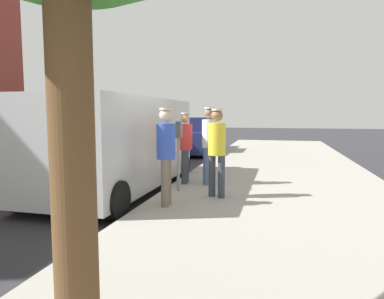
{
  "coord_description": "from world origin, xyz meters",
  "views": [
    {
      "loc": [
        3.38,
        -6.48,
        1.79
      ],
      "look_at": [
        1.65,
        0.62,
        1.05
      ],
      "focal_mm": 32.58,
      "sensor_mm": 36.0,
      "label": 1
    }
  ],
  "objects_px": {
    "parked_van": "(119,142)",
    "parked_sedan_ahead": "(194,137)",
    "pedestrian_in_yellow": "(217,147)",
    "pedestrian_in_red": "(185,143)",
    "fire_hydrant": "(212,154)",
    "parking_meter_near": "(178,143)",
    "pedestrian_in_white": "(209,140)",
    "pedestrian_in_blue": "(166,150)"
  },
  "relations": [
    {
      "from": "parking_meter_near",
      "to": "pedestrian_in_white",
      "type": "xyz_separation_m",
      "value": [
        0.5,
        0.86,
        0.01
      ]
    },
    {
      "from": "pedestrian_in_red",
      "to": "parked_sedan_ahead",
      "type": "bearing_deg",
      "value": 101.87
    },
    {
      "from": "pedestrian_in_blue",
      "to": "pedestrian_in_red",
      "type": "relative_size",
      "value": 1.05
    },
    {
      "from": "parked_sedan_ahead",
      "to": "pedestrian_in_red",
      "type": "bearing_deg",
      "value": -78.13
    },
    {
      "from": "fire_hydrant",
      "to": "pedestrian_in_red",
      "type": "bearing_deg",
      "value": -93.96
    },
    {
      "from": "pedestrian_in_yellow",
      "to": "pedestrian_in_red",
      "type": "relative_size",
      "value": 1.04
    },
    {
      "from": "parking_meter_near",
      "to": "pedestrian_in_white",
      "type": "relative_size",
      "value": 0.84
    },
    {
      "from": "pedestrian_in_yellow",
      "to": "pedestrian_in_white",
      "type": "bearing_deg",
      "value": 107.46
    },
    {
      "from": "pedestrian_in_white",
      "to": "pedestrian_in_red",
      "type": "distance_m",
      "value": 0.59
    },
    {
      "from": "pedestrian_in_white",
      "to": "pedestrian_in_red",
      "type": "relative_size",
      "value": 1.07
    },
    {
      "from": "parking_meter_near",
      "to": "pedestrian_in_blue",
      "type": "xyz_separation_m",
      "value": [
        0.12,
        -1.2,
        -0.02
      ]
    },
    {
      "from": "pedestrian_in_white",
      "to": "parked_sedan_ahead",
      "type": "distance_m",
      "value": 7.82
    },
    {
      "from": "pedestrian_in_yellow",
      "to": "parked_van",
      "type": "distance_m",
      "value": 2.48
    },
    {
      "from": "pedestrian_in_blue",
      "to": "parked_sedan_ahead",
      "type": "bearing_deg",
      "value": 100.48
    },
    {
      "from": "parked_van",
      "to": "fire_hydrant",
      "type": "xyz_separation_m",
      "value": [
        1.6,
        3.09,
        -0.59
      ]
    },
    {
      "from": "pedestrian_in_blue",
      "to": "parked_van",
      "type": "xyz_separation_m",
      "value": [
        -1.62,
        1.48,
        -0.01
      ]
    },
    {
      "from": "pedestrian_in_white",
      "to": "parked_sedan_ahead",
      "type": "height_order",
      "value": "pedestrian_in_white"
    },
    {
      "from": "parking_meter_near",
      "to": "pedestrian_in_white",
      "type": "height_order",
      "value": "pedestrian_in_white"
    },
    {
      "from": "pedestrian_in_yellow",
      "to": "parked_sedan_ahead",
      "type": "xyz_separation_m",
      "value": [
        -2.55,
        8.75,
        -0.41
      ]
    },
    {
      "from": "pedestrian_in_red",
      "to": "pedestrian_in_blue",
      "type": "bearing_deg",
      "value": -84.69
    },
    {
      "from": "parked_van",
      "to": "parked_sedan_ahead",
      "type": "xyz_separation_m",
      "value": [
        -0.15,
        8.09,
        -0.41
      ]
    },
    {
      "from": "parked_sedan_ahead",
      "to": "parked_van",
      "type": "bearing_deg",
      "value": -88.91
    },
    {
      "from": "pedestrian_in_blue",
      "to": "pedestrian_in_red",
      "type": "height_order",
      "value": "pedestrian_in_blue"
    },
    {
      "from": "parked_sedan_ahead",
      "to": "pedestrian_in_white",
      "type": "bearing_deg",
      "value": -73.95
    },
    {
      "from": "parked_van",
      "to": "fire_hydrant",
      "type": "relative_size",
      "value": 6.07
    },
    {
      "from": "pedestrian_in_white",
      "to": "pedestrian_in_red",
      "type": "xyz_separation_m",
      "value": [
        -0.58,
        -0.01,
        -0.08
      ]
    },
    {
      "from": "pedestrian_in_blue",
      "to": "fire_hydrant",
      "type": "relative_size",
      "value": 2.04
    },
    {
      "from": "pedestrian_in_blue",
      "to": "parked_sedan_ahead",
      "type": "xyz_separation_m",
      "value": [
        -1.77,
        9.57,
        -0.41
      ]
    },
    {
      "from": "pedestrian_in_red",
      "to": "parked_sedan_ahead",
      "type": "distance_m",
      "value": 7.69
    },
    {
      "from": "pedestrian_in_blue",
      "to": "parked_sedan_ahead",
      "type": "height_order",
      "value": "pedestrian_in_blue"
    },
    {
      "from": "parking_meter_near",
      "to": "pedestrian_in_red",
      "type": "relative_size",
      "value": 0.9
    },
    {
      "from": "pedestrian_in_white",
      "to": "pedestrian_in_yellow",
      "type": "height_order",
      "value": "pedestrian_in_white"
    },
    {
      "from": "pedestrian_in_blue",
      "to": "parked_van",
      "type": "height_order",
      "value": "parked_van"
    },
    {
      "from": "pedestrian_in_yellow",
      "to": "pedestrian_in_blue",
      "type": "bearing_deg",
      "value": -133.34
    },
    {
      "from": "pedestrian_in_blue",
      "to": "fire_hydrant",
      "type": "height_order",
      "value": "pedestrian_in_blue"
    },
    {
      "from": "parking_meter_near",
      "to": "pedestrian_in_blue",
      "type": "height_order",
      "value": "pedestrian_in_blue"
    },
    {
      "from": "pedestrian_in_white",
      "to": "parked_sedan_ahead",
      "type": "bearing_deg",
      "value": 106.05
    },
    {
      "from": "pedestrian_in_blue",
      "to": "fire_hydrant",
      "type": "xyz_separation_m",
      "value": [
        -0.02,
        4.57,
        -0.59
      ]
    },
    {
      "from": "parking_meter_near",
      "to": "pedestrian_in_blue",
      "type": "distance_m",
      "value": 1.21
    },
    {
      "from": "pedestrian_in_yellow",
      "to": "parked_sedan_ahead",
      "type": "distance_m",
      "value": 9.12
    },
    {
      "from": "pedestrian_in_blue",
      "to": "pedestrian_in_red",
      "type": "bearing_deg",
      "value": 95.31
    },
    {
      "from": "fire_hydrant",
      "to": "parked_van",
      "type": "bearing_deg",
      "value": -117.36
    }
  ]
}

